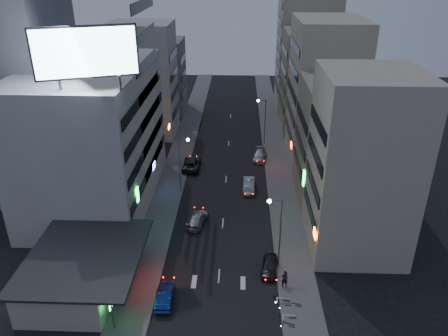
# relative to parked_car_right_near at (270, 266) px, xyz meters

# --- Properties ---
(ground) EXTENTS (180.00, 180.00, 0.00)m
(ground) POSITION_rel_parked_car_right_near_xyz_m (-5.29, -4.95, -0.68)
(ground) COLOR black
(ground) RESTS_ON ground
(sidewalk_left) EXTENTS (4.00, 120.00, 0.12)m
(sidewalk_left) POSITION_rel_parked_car_right_near_xyz_m (-13.29, 25.05, -0.62)
(sidewalk_left) COLOR #4C4C4F
(sidewalk_left) RESTS_ON ground
(sidewalk_right) EXTENTS (4.00, 120.00, 0.12)m
(sidewalk_right) POSITION_rel_parked_car_right_near_xyz_m (2.71, 25.05, -0.62)
(sidewalk_right) COLOR #4C4C4F
(sidewalk_right) RESTS_ON ground
(food_court) EXTENTS (11.00, 13.00, 3.88)m
(food_court) POSITION_rel_parked_car_right_near_xyz_m (-19.19, -2.95, 1.30)
(food_court) COLOR tan
(food_court) RESTS_ON ground
(white_building) EXTENTS (14.00, 24.00, 18.00)m
(white_building) POSITION_rel_parked_car_right_near_xyz_m (-22.29, 15.05, 8.32)
(white_building) COLOR #ADADA8
(white_building) RESTS_ON ground
(grey_tower) EXTENTS (10.00, 14.00, 34.00)m
(grey_tower) POSITION_rel_parked_car_right_near_xyz_m (-31.29, 18.05, 16.32)
(grey_tower) COLOR slate
(grey_tower) RESTS_ON ground
(shophouse_near) EXTENTS (10.00, 11.00, 20.00)m
(shophouse_near) POSITION_rel_parked_car_right_near_xyz_m (9.71, 5.55, 9.32)
(shophouse_near) COLOR tan
(shophouse_near) RESTS_ON ground
(shophouse_mid) EXTENTS (11.00, 12.00, 16.00)m
(shophouse_mid) POSITION_rel_parked_car_right_near_xyz_m (10.21, 17.05, 7.32)
(shophouse_mid) COLOR gray
(shophouse_mid) RESTS_ON ground
(shophouse_far) EXTENTS (10.00, 14.00, 22.00)m
(shophouse_far) POSITION_rel_parked_car_right_near_xyz_m (9.71, 30.05, 10.32)
(shophouse_far) COLOR tan
(shophouse_far) RESTS_ON ground
(far_left_a) EXTENTS (11.00, 10.00, 20.00)m
(far_left_a) POSITION_rel_parked_car_right_near_xyz_m (-20.79, 40.05, 9.32)
(far_left_a) COLOR #ADADA8
(far_left_a) RESTS_ON ground
(far_left_b) EXTENTS (12.00, 10.00, 15.00)m
(far_left_b) POSITION_rel_parked_car_right_near_xyz_m (-21.29, 53.05, 6.82)
(far_left_b) COLOR slate
(far_left_b) RESTS_ON ground
(far_right_a) EXTENTS (11.00, 12.00, 18.00)m
(far_right_a) POSITION_rel_parked_car_right_near_xyz_m (10.21, 45.05, 8.32)
(far_right_a) COLOR gray
(far_right_a) RESTS_ON ground
(far_right_b) EXTENTS (12.00, 12.00, 24.00)m
(far_right_b) POSITION_rel_parked_car_right_near_xyz_m (10.71, 59.05, 11.32)
(far_right_b) COLOR tan
(far_right_b) RESTS_ON ground
(billboard) EXTENTS (9.52, 3.75, 6.20)m
(billboard) POSITION_rel_parked_car_right_near_xyz_m (-18.28, 5.02, 20.98)
(billboard) COLOR #595B60
(billboard) RESTS_ON white_building
(street_lamp_right_near) EXTENTS (1.60, 0.44, 8.02)m
(street_lamp_right_near) POSITION_rel_parked_car_right_near_xyz_m (0.62, 1.05, 4.68)
(street_lamp_right_near) COLOR #595B60
(street_lamp_right_near) RESTS_ON sidewalk_right
(street_lamp_left) EXTENTS (1.60, 0.44, 8.02)m
(street_lamp_left) POSITION_rel_parked_car_right_near_xyz_m (-11.19, 17.05, 4.68)
(street_lamp_left) COLOR #595B60
(street_lamp_left) RESTS_ON sidewalk_left
(street_lamp_right_far) EXTENTS (1.60, 0.44, 8.02)m
(street_lamp_right_far) POSITION_rel_parked_car_right_near_xyz_m (0.62, 35.05, 4.68)
(street_lamp_right_far) COLOR #595B60
(street_lamp_right_far) RESTS_ON sidewalk_right
(parked_car_right_near) EXTENTS (2.13, 4.17, 1.36)m
(parked_car_right_near) POSITION_rel_parked_car_right_near_xyz_m (0.00, 0.00, 0.00)
(parked_car_right_near) COLOR #27262B
(parked_car_right_near) RESTS_ON ground
(parked_car_right_mid) EXTENTS (1.70, 4.59, 1.50)m
(parked_car_right_mid) POSITION_rel_parked_car_right_near_xyz_m (-1.95, 17.83, 0.07)
(parked_car_right_mid) COLOR #ADAEB5
(parked_car_right_mid) RESTS_ON ground
(parked_car_left) EXTENTS (2.62, 5.63, 1.56)m
(parked_car_left) POSITION_rel_parked_car_right_near_xyz_m (-10.83, 24.67, 0.10)
(parked_car_left) COLOR #232428
(parked_car_left) RESTS_ON ground
(parked_car_right_far) EXTENTS (2.54, 5.07, 1.41)m
(parked_car_right_far) POSITION_rel_parked_car_right_near_xyz_m (0.00, 28.42, 0.03)
(parked_car_right_far) COLOR #A4A7AC
(parked_car_right_far) RESTS_ON ground
(road_car_blue) EXTENTS (1.61, 4.29, 1.40)m
(road_car_blue) POSITION_rel_parked_car_right_near_xyz_m (-10.29, -4.86, 0.02)
(road_car_blue) COLOR navy
(road_car_blue) RESTS_ON ground
(road_car_silver) EXTENTS (2.86, 5.10, 1.40)m
(road_car_silver) POSITION_rel_parked_car_right_near_xyz_m (-8.47, 8.86, 0.02)
(road_car_silver) COLOR #A1A3AA
(road_car_silver) RESTS_ON ground
(person) EXTENTS (0.77, 0.58, 1.92)m
(person) POSITION_rel_parked_car_right_near_xyz_m (1.34, -2.44, 0.40)
(person) COLOR black
(person) RESTS_ON sidewalk_right
(scooter_black_a) EXTENTS (1.10, 1.78, 1.03)m
(scooter_black_a) POSITION_rel_parked_car_right_near_xyz_m (1.95, -7.51, -0.04)
(scooter_black_a) COLOR black
(scooter_black_a) RESTS_ON sidewalk_right
(scooter_silver_a) EXTENTS (0.66, 1.85, 1.12)m
(scooter_silver_a) POSITION_rel_parked_car_right_near_xyz_m (2.06, -6.30, 0.00)
(scooter_silver_a) COLOR #AAADB1
(scooter_silver_a) RESTS_ON sidewalk_right
(scooter_blue) EXTENTS (0.68, 1.66, 0.99)m
(scooter_blue) POSITION_rel_parked_car_right_near_xyz_m (1.76, -4.75, -0.06)
(scooter_blue) COLOR navy
(scooter_blue) RESTS_ON sidewalk_right
(scooter_black_b) EXTENTS (0.97, 1.71, 0.99)m
(scooter_black_b) POSITION_rel_parked_car_right_near_xyz_m (2.82, -4.93, -0.06)
(scooter_black_b) COLOR black
(scooter_black_b) RESTS_ON sidewalk_right
(scooter_silver_b) EXTENTS (0.80, 1.99, 1.19)m
(scooter_silver_b) POSITION_rel_parked_car_right_near_xyz_m (1.76, -4.11, 0.04)
(scooter_silver_b) COLOR #B8BAC0
(scooter_silver_b) RESTS_ON sidewalk_right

